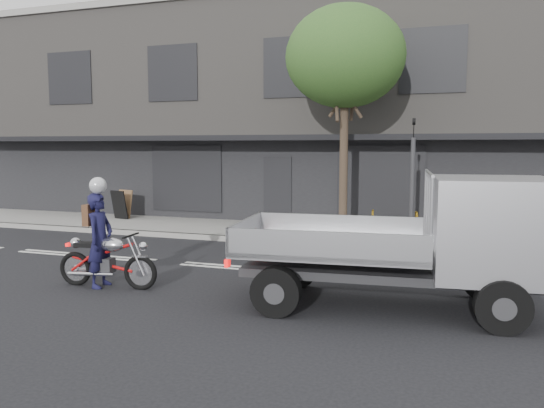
{
  "coord_description": "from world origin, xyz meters",
  "views": [
    {
      "loc": [
        5.18,
        -11.03,
        2.79
      ],
      "look_at": [
        1.26,
        0.5,
        1.45
      ],
      "focal_mm": 35.0,
      "sensor_mm": 36.0,
      "label": 1
    }
  ],
  "objects": [
    {
      "name": "ground",
      "position": [
        0.0,
        0.0,
        0.0
      ],
      "size": [
        80.0,
        80.0,
        0.0
      ],
      "primitive_type": "plane",
      "color": "black",
      "rests_on": "ground"
    },
    {
      "name": "sidewalk",
      "position": [
        0.0,
        4.7,
        0.07
      ],
      "size": [
        32.0,
        3.2,
        0.15
      ],
      "primitive_type": "cube",
      "color": "gray",
      "rests_on": "ground"
    },
    {
      "name": "kerb",
      "position": [
        0.0,
        3.1,
        0.07
      ],
      "size": [
        32.0,
        0.2,
        0.15
      ],
      "primitive_type": "cube",
      "color": "gray",
      "rests_on": "ground"
    },
    {
      "name": "building_main",
      "position": [
        0.0,
        11.3,
        4.0
      ],
      "size": [
        26.0,
        10.0,
        8.0
      ],
      "primitive_type": "cube",
      "color": "slate",
      "rests_on": "ground"
    },
    {
      "name": "street_tree",
      "position": [
        2.2,
        4.2,
        5.28
      ],
      "size": [
        3.4,
        3.4,
        6.74
      ],
      "color": "#382B21",
      "rests_on": "ground"
    },
    {
      "name": "traffic_light_pole",
      "position": [
        4.2,
        3.35,
        1.65
      ],
      "size": [
        0.12,
        0.12,
        3.5
      ],
      "color": "#2D2D30",
      "rests_on": "ground"
    },
    {
      "name": "motorcycle",
      "position": [
        -1.2,
        -2.37,
        0.56
      ],
      "size": [
        2.13,
        0.62,
        1.09
      ],
      "rotation": [
        0.0,
        0.0,
        0.08
      ],
      "color": "black",
      "rests_on": "ground"
    },
    {
      "name": "rider",
      "position": [
        -1.35,
        -2.37,
        0.93
      ],
      "size": [
        0.5,
        0.72,
        1.87
      ],
      "primitive_type": "imported",
      "rotation": [
        0.0,
        0.0,
        1.66
      ],
      "color": "#141336",
      "rests_on": "ground"
    },
    {
      "name": "flatbed_ute",
      "position": [
        5.35,
        -1.81,
        1.36
      ],
      "size": [
        5.3,
        2.54,
        2.38
      ],
      "rotation": [
        0.0,
        0.0,
        0.09
      ],
      "color": "black",
      "rests_on": "ground"
    },
    {
      "name": "construction_barrier",
      "position": [
        3.62,
        4.55,
        0.53
      ],
      "size": [
        1.41,
        0.71,
        0.76
      ],
      "primitive_type": null,
      "rotation": [
        0.0,
        0.0,
        0.13
      ],
      "color": "#ECA10C",
      "rests_on": "sidewalk"
    },
    {
      "name": "sandwich_board",
      "position": [
        -6.13,
        5.14,
        0.67
      ],
      "size": [
        0.73,
        0.57,
        1.04
      ],
      "primitive_type": null,
      "rotation": [
        0.0,
        0.0,
        -0.21
      ],
      "color": "black",
      "rests_on": "sidewalk"
    }
  ]
}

